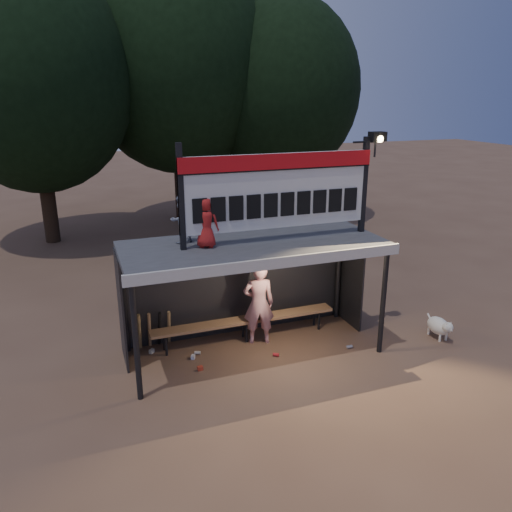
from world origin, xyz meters
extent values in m
plane|color=brown|center=(0.00, 0.00, 0.00)|extent=(80.00, 80.00, 0.00)
imported|color=silver|center=(0.24, 0.34, 0.88)|extent=(0.73, 0.56, 1.76)
imported|color=gray|center=(-1.29, 0.45, 2.77)|extent=(0.54, 0.50, 0.90)
imported|color=#AD1C1A|center=(-0.91, 0.00, 2.78)|extent=(0.53, 0.46, 0.93)
cube|color=#39393C|center=(0.00, 0.00, 2.26)|extent=(5.00, 2.00, 0.12)
cube|color=silver|center=(0.00, -1.02, 2.22)|extent=(5.10, 0.06, 0.20)
cylinder|color=black|center=(-2.40, -0.90, 1.10)|extent=(0.10, 0.10, 2.20)
cylinder|color=black|center=(2.40, -0.90, 1.10)|extent=(0.10, 0.10, 2.20)
cylinder|color=black|center=(-2.40, 0.90, 1.10)|extent=(0.10, 0.10, 2.20)
cylinder|color=black|center=(2.40, 0.90, 1.10)|extent=(0.10, 0.10, 2.20)
cube|color=black|center=(0.00, 1.00, 1.10)|extent=(5.00, 0.04, 2.20)
cube|color=black|center=(-2.50, 0.50, 1.10)|extent=(0.04, 1.00, 2.20)
cube|color=black|center=(2.50, 0.50, 1.10)|extent=(0.04, 1.00, 2.20)
cylinder|color=black|center=(0.00, 1.00, 2.15)|extent=(5.00, 0.06, 0.06)
cube|color=black|center=(-1.35, 0.00, 3.27)|extent=(0.10, 0.10, 1.90)
cube|color=black|center=(2.35, 0.00, 3.27)|extent=(0.10, 0.10, 1.90)
cube|color=silver|center=(0.50, 0.00, 3.27)|extent=(3.80, 0.08, 1.40)
cube|color=red|center=(0.50, -0.05, 3.83)|extent=(3.80, 0.04, 0.28)
cube|color=black|center=(0.50, -0.06, 3.68)|extent=(3.80, 0.02, 0.03)
cube|color=black|center=(-1.03, -0.05, 3.02)|extent=(0.27, 0.03, 0.45)
cube|color=black|center=(-0.69, -0.05, 3.02)|extent=(0.27, 0.03, 0.45)
cube|color=black|center=(-0.35, -0.05, 3.02)|extent=(0.27, 0.03, 0.45)
cube|color=black|center=(-0.01, -0.05, 3.02)|extent=(0.27, 0.03, 0.45)
cube|color=black|center=(0.33, -0.05, 3.02)|extent=(0.27, 0.03, 0.45)
cube|color=black|center=(0.67, -0.05, 3.02)|extent=(0.27, 0.03, 0.45)
cube|color=black|center=(1.01, -0.05, 3.02)|extent=(0.27, 0.03, 0.45)
cube|color=black|center=(1.35, -0.05, 3.02)|extent=(0.27, 0.03, 0.45)
cube|color=black|center=(1.69, -0.05, 3.02)|extent=(0.27, 0.03, 0.45)
cube|color=black|center=(2.03, -0.05, 3.02)|extent=(0.27, 0.03, 0.45)
cylinder|color=black|center=(2.30, 0.00, 4.12)|extent=(0.50, 0.04, 0.04)
cylinder|color=black|center=(2.55, 0.00, 3.97)|extent=(0.04, 0.04, 0.30)
cube|color=black|center=(2.55, -0.05, 4.22)|extent=(0.30, 0.22, 0.18)
sphere|color=#FFD88C|center=(2.55, -0.14, 4.18)|extent=(0.14, 0.14, 0.14)
cube|color=#996E48|center=(0.00, 0.55, 0.45)|extent=(4.00, 0.35, 0.06)
cylinder|color=black|center=(-1.70, 0.43, 0.23)|extent=(0.05, 0.05, 0.45)
cylinder|color=black|center=(-1.70, 0.67, 0.23)|extent=(0.05, 0.05, 0.45)
cylinder|color=black|center=(0.00, 0.43, 0.23)|extent=(0.05, 0.05, 0.45)
cylinder|color=black|center=(0.00, 0.67, 0.23)|extent=(0.05, 0.05, 0.45)
cylinder|color=black|center=(1.70, 0.43, 0.23)|extent=(0.05, 0.05, 0.45)
cylinder|color=black|center=(1.70, 0.67, 0.23)|extent=(0.05, 0.05, 0.45)
cylinder|color=black|center=(-4.00, 10.00, 1.87)|extent=(0.50, 0.50, 3.74)
ellipsoid|color=black|center=(-4.00, 10.00, 5.53)|extent=(6.46, 6.46, 7.48)
cylinder|color=black|center=(1.00, 11.50, 2.09)|extent=(0.50, 0.50, 4.18)
ellipsoid|color=black|center=(1.00, 11.50, 6.18)|extent=(7.22, 7.22, 8.36)
cylinder|color=black|center=(5.00, 10.50, 1.76)|extent=(0.50, 0.50, 3.52)
ellipsoid|color=black|center=(5.00, 10.50, 5.20)|extent=(6.08, 6.08, 7.04)
ellipsoid|color=silver|center=(3.94, -0.79, 0.27)|extent=(0.36, 0.58, 0.36)
sphere|color=silver|center=(3.94, -1.07, 0.36)|extent=(0.22, 0.22, 0.22)
cone|color=beige|center=(3.94, -1.17, 0.34)|extent=(0.10, 0.10, 0.10)
cone|color=beige|center=(3.89, -1.09, 0.46)|extent=(0.06, 0.06, 0.07)
cone|color=beige|center=(3.99, -1.09, 0.46)|extent=(0.06, 0.06, 0.07)
cylinder|color=silver|center=(3.86, -0.97, 0.09)|extent=(0.05, 0.05, 0.18)
cylinder|color=beige|center=(4.02, -0.97, 0.09)|extent=(0.05, 0.05, 0.18)
cylinder|color=white|center=(3.86, -0.61, 0.09)|extent=(0.05, 0.05, 0.18)
cylinder|color=beige|center=(4.02, -0.61, 0.09)|extent=(0.05, 0.05, 0.18)
cylinder|color=beige|center=(3.94, -0.49, 0.34)|extent=(0.04, 0.16, 0.14)
cylinder|color=#9C7C49|center=(-2.16, 0.82, 0.43)|extent=(0.08, 0.27, 0.84)
cylinder|color=#A3764C|center=(-1.96, 0.82, 0.43)|extent=(0.08, 0.30, 0.83)
cylinder|color=black|center=(-1.76, 0.82, 0.43)|extent=(0.07, 0.32, 0.83)
cylinder|color=#A07C4A|center=(-1.56, 0.82, 0.43)|extent=(0.09, 0.35, 0.82)
cube|color=#AE311D|center=(-1.21, -0.35, 0.04)|extent=(0.11, 0.08, 0.08)
cylinder|color=silver|center=(1.90, -0.57, 0.04)|extent=(0.12, 0.07, 0.07)
cube|color=beige|center=(-1.97, 0.63, 0.04)|extent=(0.12, 0.12, 0.08)
cylinder|color=red|center=(0.35, -0.36, 0.04)|extent=(0.14, 0.12, 0.07)
cube|color=silver|center=(-1.24, 0.11, 0.04)|extent=(0.11, 0.12, 0.08)
cylinder|color=beige|center=(-1.11, 0.26, 0.04)|extent=(0.14, 0.11, 0.07)
camera|label=1|loc=(-3.08, -8.56, 4.99)|focal=35.00mm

